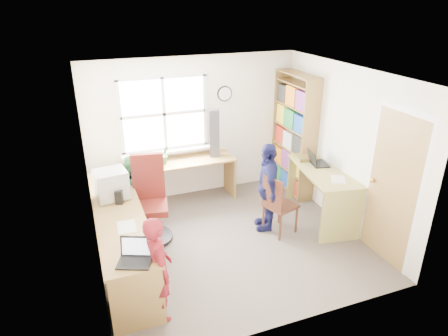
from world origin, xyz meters
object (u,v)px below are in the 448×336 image
at_px(crt_monitor, 111,184).
at_px(person_navy, 267,187).
at_px(wooden_chair, 277,203).
at_px(cd_tower, 215,133).
at_px(l_desk, 140,243).
at_px(laptop_left, 135,256).
at_px(potted_plant, 164,155).
at_px(laptop_right, 316,161).
at_px(person_green, 136,191).
at_px(right_desk, 323,183).
at_px(bookshelf, 294,137).
at_px(person_red, 159,268).
at_px(swivel_chair, 150,204).

distance_m(crt_monitor, person_navy, 2.21).
distance_m(wooden_chair, cd_tower, 1.67).
relative_size(l_desk, laptop_left, 7.03).
distance_m(cd_tower, potted_plant, 0.91).
height_order(wooden_chair, laptop_right, laptop_right).
xyz_separation_m(laptop_left, person_green, (0.30, 1.95, -0.23)).
xyz_separation_m(laptop_left, cd_tower, (1.74, 2.46, 0.35)).
bearing_deg(right_desk, laptop_left, -149.50).
xyz_separation_m(right_desk, cd_tower, (-1.31, 1.31, 0.55)).
xyz_separation_m(right_desk, wooden_chair, (-0.87, -0.17, -0.10)).
bearing_deg(laptop_right, laptop_left, 125.32).
relative_size(laptop_right, person_green, 0.33).
bearing_deg(crt_monitor, cd_tower, 19.92).
bearing_deg(crt_monitor, bookshelf, 4.46).
bearing_deg(cd_tower, right_desk, -25.84).
distance_m(right_desk, person_green, 2.86).
distance_m(cd_tower, person_red, 2.97).
distance_m(wooden_chair, laptop_right, 1.02).
bearing_deg(l_desk, swivel_chair, 70.61).
height_order(right_desk, swivel_chair, swivel_chair).
height_order(l_desk, swivel_chair, swivel_chair).
distance_m(laptop_right, cd_tower, 1.72).
bearing_deg(laptop_left, bookshelf, 57.87).
bearing_deg(person_green, swivel_chair, -157.64).
xyz_separation_m(swivel_chair, crt_monitor, (-0.50, -0.06, 0.42)).
relative_size(swivel_chair, person_red, 1.02).
relative_size(bookshelf, person_green, 1.83).
bearing_deg(swivel_chair, crt_monitor, -163.64).
bearing_deg(laptop_left, person_navy, 51.97).
distance_m(right_desk, laptop_right, 0.36).
relative_size(right_desk, crt_monitor, 3.39).
relative_size(l_desk, wooden_chair, 3.18).
xyz_separation_m(swivel_chair, wooden_chair, (1.74, -0.57, -0.03)).
height_order(bookshelf, person_navy, bookshelf).
relative_size(wooden_chair, person_red, 0.76).
bearing_deg(person_navy, swivel_chair, -86.40).
bearing_deg(laptop_right, l_desk, 113.38).
bearing_deg(potted_plant, person_navy, -44.78).
bearing_deg(wooden_chair, person_green, 134.31).
bearing_deg(swivel_chair, person_red, -87.67).
bearing_deg(person_red, crt_monitor, 7.06).
distance_m(bookshelf, crt_monitor, 3.25).
relative_size(wooden_chair, potted_plant, 3.04).
bearing_deg(laptop_right, swivel_chair, 97.01).
xyz_separation_m(l_desk, right_desk, (2.89, 0.41, 0.15)).
distance_m(right_desk, bookshelf, 1.14).
distance_m(swivel_chair, person_navy, 1.72).
height_order(bookshelf, laptop_left, bookshelf).
bearing_deg(crt_monitor, person_green, 43.08).
bearing_deg(wooden_chair, l_desk, 168.37).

